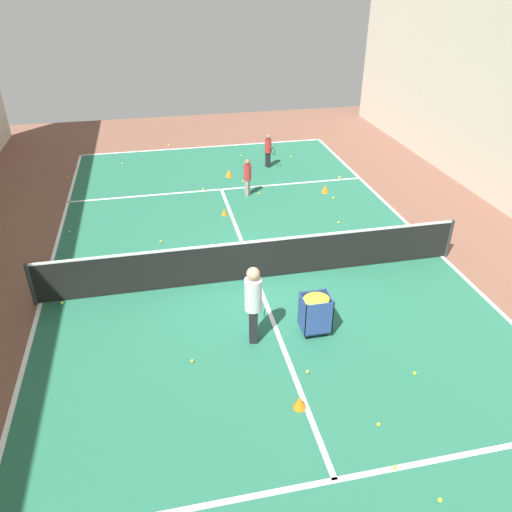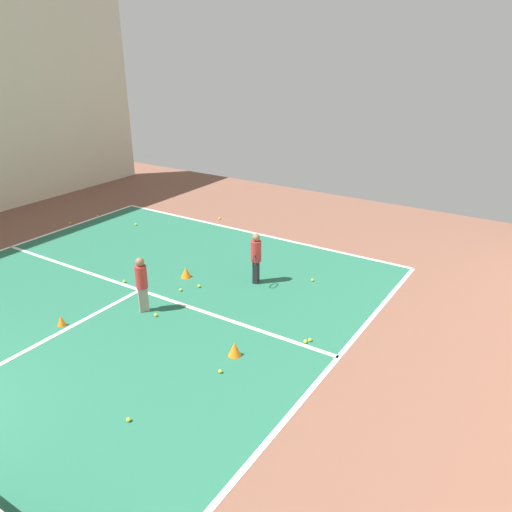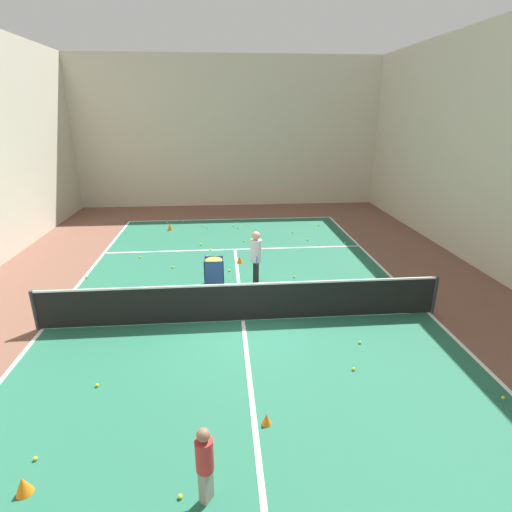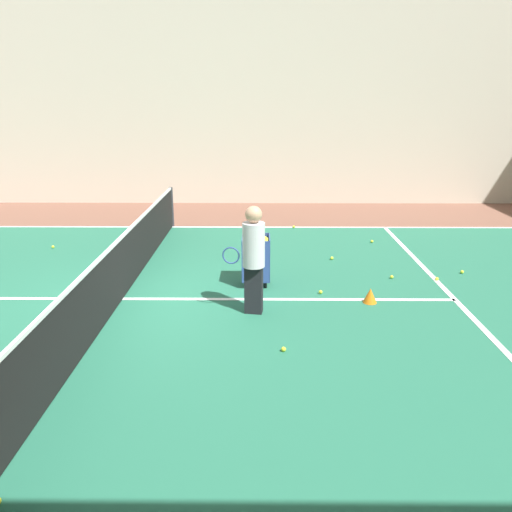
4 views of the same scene
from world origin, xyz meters
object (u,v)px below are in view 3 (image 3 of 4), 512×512
(child_midcourt, at_px, (205,460))
(training_cone_0, at_px, (170,226))
(coach_at_net, at_px, (256,255))
(tennis_net, at_px, (243,302))
(training_cone_1, at_px, (267,419))
(ball_cart, at_px, (214,266))

(child_midcourt, xyz_separation_m, training_cone_0, (-2.12, 14.03, -0.56))
(coach_at_net, height_order, training_cone_0, coach_at_net)
(tennis_net, xyz_separation_m, coach_at_net, (0.55, 2.31, 0.46))
(coach_at_net, bearing_deg, training_cone_1, 5.56)
(ball_cart, distance_m, training_cone_0, 6.89)
(tennis_net, xyz_separation_m, ball_cart, (-0.78, 2.34, 0.10))
(tennis_net, xyz_separation_m, training_cone_1, (0.21, -3.77, -0.44))
(tennis_net, height_order, coach_at_net, coach_at_net)
(tennis_net, distance_m, training_cone_0, 9.35)
(child_midcourt, distance_m, training_cone_0, 14.20)
(tennis_net, bearing_deg, training_cone_0, 108.26)
(training_cone_1, bearing_deg, child_midcourt, -126.38)
(child_midcourt, relative_size, training_cone_1, 5.69)
(training_cone_0, bearing_deg, ball_cart, -71.78)
(training_cone_1, bearing_deg, training_cone_0, 103.95)
(child_midcourt, bearing_deg, training_cone_1, -2.38)
(training_cone_0, distance_m, training_cone_1, 13.03)
(training_cone_0, height_order, training_cone_1, training_cone_0)
(ball_cart, xyz_separation_m, training_cone_1, (0.99, -6.12, -0.55))
(tennis_net, height_order, ball_cart, tennis_net)
(child_midcourt, relative_size, training_cone_0, 3.66)
(training_cone_1, bearing_deg, coach_at_net, 86.82)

